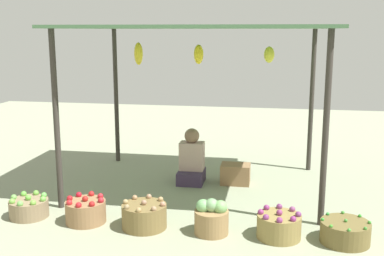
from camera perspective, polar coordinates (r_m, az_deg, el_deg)
The scene contains 10 objects.
ground_plane at distance 6.71m, azimuth 0.88°, elevation -6.95°, with size 14.00×14.00×0.00m, color gray.
market_stall_structure at distance 6.37m, azimuth 0.94°, elevation 10.78°, with size 3.39×2.48×2.19m.
vendor_person at distance 6.80m, azimuth -0.04°, elevation -4.07°, with size 0.36×0.44×0.78m.
basket_green_apples at distance 5.95m, azimuth -18.87°, elevation -8.97°, with size 0.45×0.45×0.27m.
basket_red_apples at distance 5.61m, azimuth -12.56°, elevation -9.63°, with size 0.45×0.45×0.31m.
basket_potatoes at distance 5.36m, azimuth -5.72°, elevation -10.36°, with size 0.49×0.49×0.32m.
basket_cabbages at distance 5.18m, azimuth 2.34°, elevation -10.73°, with size 0.37×0.37×0.39m.
basket_purple_onions at distance 5.17m, azimuth 10.33°, elevation -11.40°, with size 0.46×0.46×0.31m.
basket_green_chilies at distance 5.24m, azimuth 17.79°, elevation -11.73°, with size 0.50×0.50×0.25m.
wooden_crate_near_vendor at distance 6.81m, azimuth 5.19°, elevation -5.48°, with size 0.41×0.29×0.28m, color olive.
Camera 1 is at (0.99, -6.28, 2.14)m, focal length 44.72 mm.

